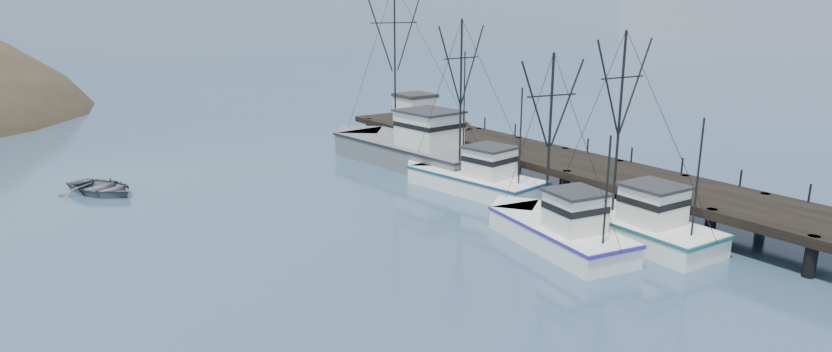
{
  "coord_description": "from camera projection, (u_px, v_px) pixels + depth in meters",
  "views": [
    {
      "loc": [
        -19.37,
        -16.74,
        11.98
      ],
      "look_at": [
        1.55,
        13.76,
        2.5
      ],
      "focal_mm": 28.0,
      "sensor_mm": 36.0,
      "label": 1
    }
  ],
  "objects": [
    {
      "name": "work_vessel",
      "position": [
        409.0,
        149.0,
        51.85
      ],
      "size": [
        6.68,
        17.67,
        14.43
      ],
      "color": "slate",
      "rests_on": "ground"
    },
    {
      "name": "motorboat",
      "position": [
        102.0,
        193.0,
        43.68
      ],
      "size": [
        6.02,
        6.76,
        1.16
      ],
      "primitive_type": "imported",
      "rotation": [
        0.0,
        0.0,
        0.45
      ],
      "color": "slate",
      "rests_on": "ground"
    },
    {
      "name": "trawler_far",
      "position": [
        471.0,
        178.0,
        44.34
      ],
      "size": [
        5.24,
        11.65,
        11.79
      ],
      "color": "white",
      "rests_on": "ground"
    },
    {
      "name": "pier_shed",
      "position": [
        415.0,
        109.0,
        57.86
      ],
      "size": [
        3.0,
        3.2,
        2.8
      ],
      "color": "silver",
      "rests_on": "pier"
    },
    {
      "name": "trawler_near",
      "position": [
        627.0,
        222.0,
        35.14
      ],
      "size": [
        3.97,
        11.15,
        11.33
      ],
      "color": "white",
      "rests_on": "ground"
    },
    {
      "name": "pickup_truck",
      "position": [
        444.0,
        122.0,
        55.6
      ],
      "size": [
        5.33,
        3.2,
        1.39
      ],
      "primitive_type": "imported",
      "rotation": [
        0.0,
        0.0,
        1.38
      ],
      "color": "silver",
      "rests_on": "pier"
    },
    {
      "name": "distant_ridge",
      "position": [
        103.0,
        58.0,
        168.25
      ],
      "size": [
        360.0,
        40.0,
        26.0
      ],
      "primitive_type": "cube",
      "color": "#9EB2C6",
      "rests_on": "ground"
    },
    {
      "name": "pier",
      "position": [
        540.0,
        156.0,
        47.0
      ],
      "size": [
        6.0,
        44.0,
        2.0
      ],
      "color": "black",
      "rests_on": "ground"
    },
    {
      "name": "trawler_mid",
      "position": [
        556.0,
        230.0,
        33.96
      ],
      "size": [
        4.74,
        10.3,
        10.28
      ],
      "color": "white",
      "rests_on": "ground"
    },
    {
      "name": "ground",
      "position": [
        572.0,
        307.0,
        26.96
      ],
      "size": [
        400.0,
        400.0,
        0.0
      ],
      "primitive_type": "plane",
      "color": "#314D6D",
      "rests_on": "ground"
    }
  ]
}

